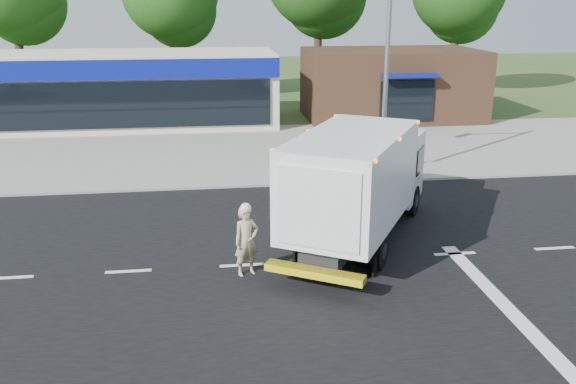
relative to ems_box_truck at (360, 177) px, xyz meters
name	(u,v)px	position (x,y,z in m)	size (l,w,h in m)	color
ground	(351,260)	(-0.50, -1.29, -1.98)	(120.00, 120.00, 0.00)	#385123
road_asphalt	(351,260)	(-0.50, -1.29, -1.98)	(60.00, 14.00, 0.02)	black
sidewalk	(305,175)	(-0.50, 6.91, -1.92)	(60.00, 2.40, 0.12)	gray
parking_apron	(287,144)	(-0.50, 12.71, -1.97)	(60.00, 9.00, 0.02)	gray
lane_markings	(414,278)	(0.85, -2.64, -1.96)	(55.20, 7.00, 0.01)	silver
ems_box_truck	(360,177)	(0.00, 0.00, 0.00)	(5.96, 7.90, 3.44)	black
emergency_worker	(246,240)	(-3.39, -1.83, -1.02)	(0.80, 0.67, 1.96)	tan
retail_strip_mall	(113,89)	(-9.50, 18.63, 0.03)	(18.00, 6.20, 4.00)	beige
brown_storefront	(391,84)	(6.50, 18.69, 0.02)	(10.00, 6.70, 4.00)	#382316
traffic_signal_pole	(370,53)	(1.86, 6.31, 2.94)	(3.51, 0.25, 8.00)	gray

